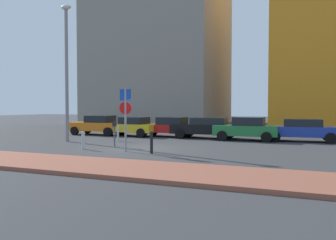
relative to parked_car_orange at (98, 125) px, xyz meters
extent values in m
plane|color=#38383A|center=(7.04, -6.68, -0.76)|extent=(120.00, 120.00, 0.00)
cube|color=#93513D|center=(7.04, -12.35, -0.69)|extent=(40.00, 3.06, 0.14)
cube|color=orange|center=(-0.07, 0.00, -0.12)|extent=(4.23, 1.85, 0.63)
cube|color=black|center=(0.22, 0.01, 0.45)|extent=(1.95, 1.64, 0.51)
cylinder|color=black|center=(-1.46, -0.91, -0.44)|extent=(0.65, 0.24, 0.64)
cylinder|color=black|center=(-1.52, 0.81, -0.44)|extent=(0.65, 0.24, 0.64)
cylinder|color=black|center=(1.38, -0.81, -0.44)|extent=(0.65, 0.24, 0.64)
cylinder|color=black|center=(1.32, 0.90, -0.44)|extent=(0.65, 0.24, 0.64)
cube|color=gold|center=(2.87, 0.00, -0.15)|extent=(4.08, 2.04, 0.57)
cube|color=black|center=(3.13, -0.02, 0.38)|extent=(1.90, 1.74, 0.49)
cylinder|color=black|center=(1.46, -0.77, -0.44)|extent=(0.65, 0.27, 0.64)
cylinder|color=black|center=(1.59, 0.97, -0.44)|extent=(0.65, 0.27, 0.64)
cylinder|color=black|center=(4.15, -0.97, -0.44)|extent=(0.65, 0.27, 0.64)
cylinder|color=black|center=(4.28, 0.77, -0.44)|extent=(0.65, 0.27, 0.64)
cube|color=red|center=(5.44, 0.56, -0.16)|extent=(4.30, 1.79, 0.56)
cube|color=black|center=(5.87, 0.55, 0.38)|extent=(1.91, 1.61, 0.52)
cylinder|color=black|center=(3.97, -0.27, -0.44)|extent=(0.64, 0.23, 0.64)
cylinder|color=black|center=(4.00, 1.44, -0.44)|extent=(0.64, 0.23, 0.64)
cylinder|color=black|center=(6.88, -0.32, -0.44)|extent=(0.64, 0.23, 0.64)
cylinder|color=black|center=(6.91, 1.39, -0.44)|extent=(0.64, 0.23, 0.64)
cube|color=black|center=(8.41, 0.32, -0.12)|extent=(4.69, 2.06, 0.62)
cube|color=black|center=(8.63, 0.33, 0.42)|extent=(2.39, 1.76, 0.46)
cylinder|color=black|center=(6.91, -0.66, -0.44)|extent=(0.65, 0.26, 0.64)
cylinder|color=black|center=(6.79, 1.09, -0.44)|extent=(0.65, 0.26, 0.64)
cylinder|color=black|center=(10.02, -0.45, -0.44)|extent=(0.65, 0.26, 0.64)
cylinder|color=black|center=(9.90, 1.30, -0.44)|extent=(0.65, 0.26, 0.64)
cube|color=#237238|center=(11.21, -0.16, -0.12)|extent=(4.00, 1.92, 0.64)
cube|color=black|center=(11.39, -0.15, 0.47)|extent=(1.94, 1.71, 0.53)
cylinder|color=black|center=(9.90, -1.10, -0.44)|extent=(0.65, 0.24, 0.64)
cylinder|color=black|center=(9.84, 0.70, -0.44)|extent=(0.65, 0.24, 0.64)
cylinder|color=black|center=(12.58, -1.01, -0.44)|extent=(0.65, 0.24, 0.64)
cylinder|color=black|center=(12.52, 0.78, -0.44)|extent=(0.65, 0.24, 0.64)
cube|color=#1E389E|center=(14.51, 0.43, -0.13)|extent=(4.65, 2.07, 0.62)
cube|color=black|center=(14.55, 0.43, 0.41)|extent=(2.32, 1.76, 0.45)
cylinder|color=black|center=(13.03, -0.55, -0.44)|extent=(0.65, 0.27, 0.64)
cylinder|color=black|center=(12.90, 1.18, -0.44)|extent=(0.65, 0.27, 0.64)
cylinder|color=black|center=(16.11, -0.32, -0.44)|extent=(0.65, 0.27, 0.64)
cylinder|color=black|center=(15.98, 1.41, -0.44)|extent=(0.65, 0.27, 0.64)
cylinder|color=gray|center=(6.85, -7.90, 0.75)|extent=(0.10, 0.10, 3.02)
cube|color=#1447B7|center=(6.85, -7.90, 1.96)|extent=(0.55, 0.15, 0.55)
cylinder|color=red|center=(6.85, -7.90, 1.33)|extent=(0.59, 0.15, 0.60)
cylinder|color=#4C4C51|center=(5.21, -6.19, -0.22)|extent=(0.08, 0.08, 1.08)
cube|color=black|center=(5.21, -6.19, 0.47)|extent=(0.18, 0.14, 0.28)
cylinder|color=gray|center=(1.19, -5.09, 3.26)|extent=(0.20, 0.20, 8.04)
ellipsoid|color=silver|center=(1.19, -5.09, 7.43)|extent=(0.70, 0.36, 0.30)
cylinder|color=#B7B7BC|center=(3.96, -3.72, -0.27)|extent=(0.12, 0.12, 0.98)
cylinder|color=black|center=(8.32, -8.10, -0.25)|extent=(0.14, 0.14, 1.02)
cylinder|color=#B7B7BC|center=(4.45, -7.97, -0.31)|extent=(0.16, 0.16, 0.89)
cube|color=gray|center=(-3.36, 19.16, 7.55)|extent=(15.84, 13.26, 16.61)
camera|label=1|loc=(15.22, -22.75, 1.42)|focal=37.85mm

